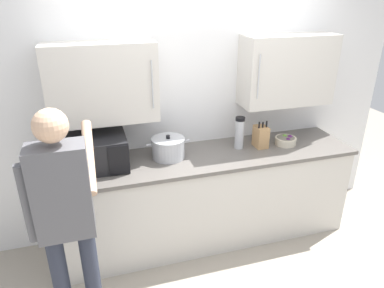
% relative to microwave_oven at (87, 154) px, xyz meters
% --- Properties ---
extents(ground_plane, '(9.34, 9.34, 0.00)m').
position_rel_microwave_oven_xyz_m(ground_plane, '(1.04, -0.75, -1.04)').
color(ground_plane, '#9E9384').
extents(back_wall_tiled, '(4.14, 0.44, 2.72)m').
position_rel_microwave_oven_xyz_m(back_wall_tiled, '(1.04, 0.29, 0.38)').
color(back_wall_tiled, white).
rests_on(back_wall_tiled, ground_plane).
extents(counter_unit, '(2.80, 0.67, 0.90)m').
position_rel_microwave_oven_xyz_m(counter_unit, '(1.04, -0.03, -0.59)').
color(counter_unit, beige).
rests_on(counter_unit, ground_plane).
extents(microwave_oven, '(0.72, 0.82, 0.27)m').
position_rel_microwave_oven_xyz_m(microwave_oven, '(0.00, 0.00, 0.00)').
color(microwave_oven, black).
rests_on(microwave_oven, counter_unit).
extents(fruit_bowl, '(0.21, 0.21, 0.09)m').
position_rel_microwave_oven_xyz_m(fruit_bowl, '(1.86, -0.02, -0.10)').
color(fruit_bowl, beige).
rests_on(fruit_bowl, counter_unit).
extents(stock_pot, '(0.39, 0.30, 0.22)m').
position_rel_microwave_oven_xyz_m(stock_pot, '(0.70, 0.02, -0.04)').
color(stock_pot, '#B7BABF').
rests_on(stock_pot, counter_unit).
extents(thermos_flask, '(0.09, 0.09, 0.31)m').
position_rel_microwave_oven_xyz_m(thermos_flask, '(1.39, 0.03, 0.02)').
color(thermos_flask, '#B7BABF').
rests_on(thermos_flask, counter_unit).
extents(knife_block, '(0.11, 0.15, 0.26)m').
position_rel_microwave_oven_xyz_m(knife_block, '(1.60, -0.00, -0.03)').
color(knife_block, tan).
rests_on(knife_block, counter_unit).
extents(person_figure, '(0.45, 0.61, 1.70)m').
position_rel_microwave_oven_xyz_m(person_figure, '(-0.15, -0.81, -0.02)').
color(person_figure, '#282D3D').
rests_on(person_figure, ground_plane).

